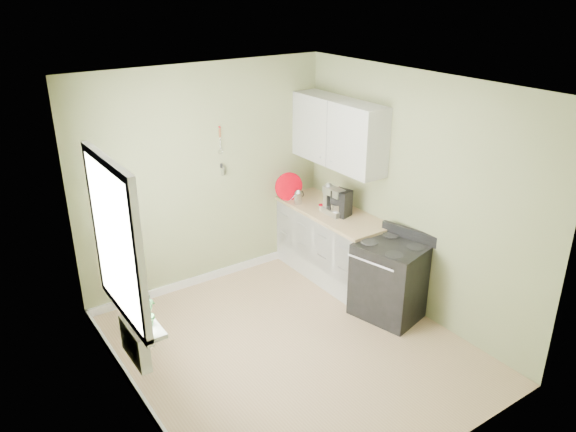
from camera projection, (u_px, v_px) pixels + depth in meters
floor at (293, 349)px, 5.83m from camera, size 3.20×3.60×0.02m
ceiling at (294, 85)px, 4.76m from camera, size 3.20×3.60×0.02m
wall_back at (206, 178)px, 6.67m from camera, size 3.20×0.02×2.70m
wall_left at (127, 278)px, 4.46m from camera, size 0.02×3.60×2.70m
wall_right at (413, 196)px, 6.13m from camera, size 0.02×3.60×2.70m
base_cabinets at (332, 245)px, 7.09m from camera, size 0.60×1.60×0.87m
countertop at (332, 212)px, 6.91m from camera, size 0.64×1.60×0.04m
upper_cabinets at (338, 133)px, 6.67m from camera, size 0.35×1.40×0.80m
window at (115, 241)px, 4.62m from camera, size 0.06×1.14×1.44m
window_sill at (132, 308)px, 4.92m from camera, size 0.18×1.14×0.04m
radiator at (135, 343)px, 5.00m from camera, size 0.12×0.50×0.35m
wall_utensils at (221, 159)px, 6.66m from camera, size 0.02×0.14×0.58m
stove at (390, 279)px, 6.26m from camera, size 0.78×0.84×0.99m
stand_mixer at (333, 202)px, 6.74m from camera, size 0.19×0.32×0.37m
kettle at (298, 197)px, 7.08m from camera, size 0.19×0.11×0.19m
coffee_maker at (341, 204)px, 6.70m from camera, size 0.23×0.25×0.32m
red_tray at (289, 187)px, 7.15m from camera, size 0.37×0.14×0.37m
jar at (321, 207)px, 6.90m from camera, size 0.07×0.07×0.07m
plant_a at (148, 309)px, 4.57m from camera, size 0.20×0.21×0.32m
plant_b at (133, 293)px, 4.83m from camera, size 0.19×0.21×0.30m
plant_c at (118, 275)px, 5.11m from camera, size 0.18×0.18×0.31m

